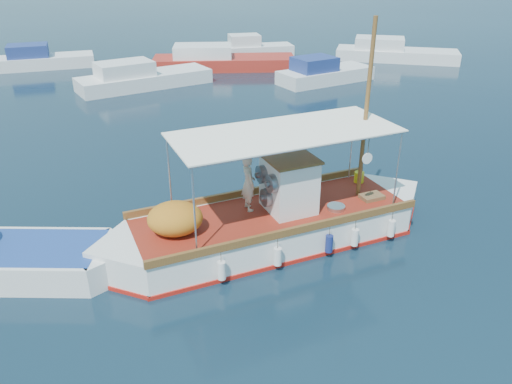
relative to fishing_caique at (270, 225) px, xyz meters
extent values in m
plane|color=black|center=(0.57, 0.39, -0.54)|extent=(160.00, 160.00, 0.00)
cube|color=white|center=(0.05, 0.01, -0.18)|extent=(7.95, 4.58, 1.11)
cube|color=white|center=(-3.56, -1.07, -0.18)|extent=(2.41, 2.41, 1.11)
cube|color=white|center=(3.67, 1.10, -0.18)|extent=(2.41, 2.41, 1.11)
cube|color=#AF1910|center=(0.05, 0.01, -0.52)|extent=(8.07, 4.68, 0.18)
cube|color=maroon|center=(0.05, 0.01, 0.35)|extent=(7.89, 4.38, 0.06)
cube|color=brown|center=(-0.31, 1.23, 0.47)|extent=(7.36, 2.29, 0.20)
cube|color=brown|center=(0.42, -1.20, 0.47)|extent=(7.36, 2.29, 0.20)
cube|color=white|center=(0.53, 0.16, 1.12)|extent=(1.53, 1.60, 1.51)
cube|color=brown|center=(0.53, 0.16, 1.91)|extent=(1.66, 1.73, 0.06)
cylinder|color=slate|center=(0.00, -0.34, 1.43)|extent=(0.36, 0.55, 0.50)
cylinder|color=slate|center=(-0.19, 0.28, 1.43)|extent=(0.36, 0.55, 0.50)
cylinder|color=slate|center=(-0.09, -0.03, 0.87)|extent=(0.36, 0.55, 0.50)
cylinder|color=brown|center=(2.75, 0.82, 2.89)|extent=(0.15, 0.15, 5.03)
cylinder|color=brown|center=(1.98, 0.59, 2.48)|extent=(1.76, 0.60, 0.08)
cylinder|color=silver|center=(-2.68, 0.35, 1.50)|extent=(0.06, 0.06, 2.26)
cylinder|color=silver|center=(-2.04, -1.77, 1.50)|extent=(0.06, 0.06, 2.26)
cylinder|color=silver|center=(2.82, 2.00, 1.50)|extent=(0.06, 0.06, 2.26)
cylinder|color=silver|center=(3.45, -0.12, 1.50)|extent=(0.06, 0.06, 2.26)
cube|color=white|center=(0.39, 0.11, 2.65)|extent=(6.38, 4.02, 0.04)
ellipsoid|color=#BD711B|center=(-2.55, -0.77, 0.79)|extent=(1.69, 1.55, 0.85)
cube|color=gold|center=(1.15, 0.92, 0.57)|extent=(0.29, 0.25, 0.40)
cylinder|color=gold|center=(3.03, 1.64, 0.54)|extent=(0.38, 0.38, 0.34)
cube|color=brown|center=(3.06, 0.49, 0.43)|extent=(0.76, 0.62, 0.12)
cylinder|color=#B2B2B2|center=(1.85, -0.03, 0.43)|extent=(0.63, 0.63, 0.12)
cylinder|color=white|center=(2.48, -0.36, 2.01)|extent=(0.30, 0.12, 0.30)
cylinder|color=white|center=(-1.47, -1.91, -0.08)|extent=(0.25, 0.25, 0.48)
cylinder|color=navy|center=(1.42, -1.05, -0.08)|extent=(0.25, 0.25, 0.48)
cylinder|color=white|center=(3.35, -0.47, -0.08)|extent=(0.25, 0.25, 0.48)
imported|color=beige|center=(-0.57, 0.30, 1.17)|extent=(0.50, 0.65, 1.58)
cube|color=white|center=(-6.98, -0.68, -0.26)|extent=(5.33, 2.69, 1.00)
cube|color=white|center=(-4.45, -1.04, -0.26)|extent=(1.97, 1.97, 1.00)
cube|color=silver|center=(-4.79, 18.16, -0.24)|extent=(8.06, 5.52, 1.00)
cube|color=silver|center=(-5.84, 17.66, 0.66)|extent=(3.69, 3.18, 0.80)
cube|color=#AA271C|center=(0.21, 22.52, -0.24)|extent=(9.71, 3.38, 1.00)
cube|color=silver|center=(-1.22, 22.61, 0.66)|extent=(3.96, 2.61, 0.80)
cube|color=silver|center=(6.15, 18.00, -0.24)|extent=(6.40, 4.46, 1.00)
cube|color=navy|center=(5.33, 17.64, 0.66)|extent=(2.96, 2.69, 0.80)
cube|color=silver|center=(12.93, 23.73, -0.24)|extent=(8.98, 5.45, 1.00)
cube|color=silver|center=(11.72, 24.18, 0.66)|extent=(4.00, 3.27, 0.80)
cube|color=silver|center=(-12.04, 24.43, -0.24)|extent=(6.75, 3.57, 1.00)
cube|color=navy|center=(-12.98, 24.23, 0.66)|extent=(2.91, 2.44, 0.80)
cube|color=silver|center=(2.87, 26.75, -0.24)|extent=(5.82, 2.57, 1.00)
cube|color=silver|center=(2.03, 26.66, 0.66)|extent=(2.42, 1.92, 0.80)
camera|label=1|loc=(-1.88, -11.93, 6.94)|focal=35.00mm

